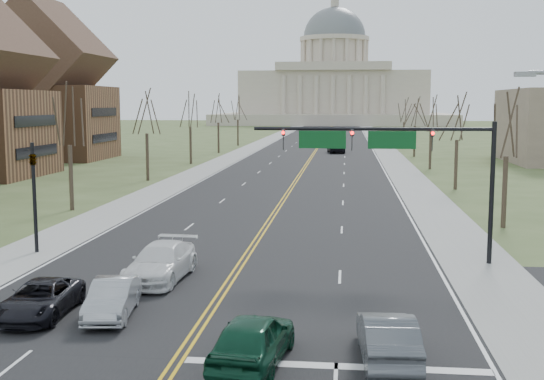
% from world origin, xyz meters
% --- Properties ---
extents(ground, '(600.00, 600.00, 0.00)m').
position_xyz_m(ground, '(0.00, 0.00, 0.00)').
color(ground, '#425229').
rests_on(ground, ground).
extents(road, '(20.00, 380.00, 0.01)m').
position_xyz_m(road, '(0.00, 110.00, 0.01)').
color(road, black).
rests_on(road, ground).
extents(cross_road, '(120.00, 14.00, 0.01)m').
position_xyz_m(cross_road, '(0.00, 6.00, 0.01)').
color(cross_road, black).
rests_on(cross_road, ground).
extents(sidewalk_left, '(4.00, 380.00, 0.03)m').
position_xyz_m(sidewalk_left, '(-12.00, 110.00, 0.01)').
color(sidewalk_left, gray).
rests_on(sidewalk_left, ground).
extents(sidewalk_right, '(4.00, 380.00, 0.03)m').
position_xyz_m(sidewalk_right, '(12.00, 110.00, 0.01)').
color(sidewalk_right, gray).
rests_on(sidewalk_right, ground).
extents(center_line, '(0.42, 380.00, 0.01)m').
position_xyz_m(center_line, '(0.00, 110.00, 0.01)').
color(center_line, gold).
rests_on(center_line, road).
extents(edge_line_left, '(0.15, 380.00, 0.01)m').
position_xyz_m(edge_line_left, '(-9.80, 110.00, 0.01)').
color(edge_line_left, silver).
rests_on(edge_line_left, road).
extents(edge_line_right, '(0.15, 380.00, 0.01)m').
position_xyz_m(edge_line_right, '(9.80, 110.00, 0.01)').
color(edge_line_right, silver).
rests_on(edge_line_right, road).
extents(stop_bar, '(9.50, 0.50, 0.01)m').
position_xyz_m(stop_bar, '(5.00, -1.00, 0.01)').
color(stop_bar, silver).
rests_on(stop_bar, road).
extents(capitol, '(90.00, 60.00, 50.00)m').
position_xyz_m(capitol, '(0.00, 249.91, 14.20)').
color(capitol, beige).
rests_on(capitol, ground).
extents(signal_mast, '(12.12, 0.44, 7.20)m').
position_xyz_m(signal_mast, '(7.45, 13.50, 5.76)').
color(signal_mast, black).
rests_on(signal_mast, ground).
extents(signal_left, '(0.32, 0.36, 6.00)m').
position_xyz_m(signal_left, '(-11.50, 13.50, 3.71)').
color(signal_left, black).
rests_on(signal_left, ground).
extents(tree_r_0, '(3.74, 3.74, 8.50)m').
position_xyz_m(tree_r_0, '(15.50, 24.00, 6.55)').
color(tree_r_0, '#3C2E23').
rests_on(tree_r_0, ground).
extents(tree_l_0, '(3.96, 3.96, 9.00)m').
position_xyz_m(tree_l_0, '(-15.50, 28.00, 6.94)').
color(tree_l_0, '#3C2E23').
rests_on(tree_l_0, ground).
extents(tree_r_1, '(3.74, 3.74, 8.50)m').
position_xyz_m(tree_r_1, '(15.50, 44.00, 6.55)').
color(tree_r_1, '#3C2E23').
rests_on(tree_r_1, ground).
extents(tree_l_1, '(3.96, 3.96, 9.00)m').
position_xyz_m(tree_l_1, '(-15.50, 48.00, 6.94)').
color(tree_l_1, '#3C2E23').
rests_on(tree_l_1, ground).
extents(tree_r_2, '(3.74, 3.74, 8.50)m').
position_xyz_m(tree_r_2, '(15.50, 64.00, 6.55)').
color(tree_r_2, '#3C2E23').
rests_on(tree_r_2, ground).
extents(tree_l_2, '(3.96, 3.96, 9.00)m').
position_xyz_m(tree_l_2, '(-15.50, 68.00, 6.94)').
color(tree_l_2, '#3C2E23').
rests_on(tree_l_2, ground).
extents(tree_r_3, '(3.74, 3.74, 8.50)m').
position_xyz_m(tree_r_3, '(15.50, 84.00, 6.55)').
color(tree_r_3, '#3C2E23').
rests_on(tree_r_3, ground).
extents(tree_l_3, '(3.96, 3.96, 9.00)m').
position_xyz_m(tree_l_3, '(-15.50, 88.00, 6.94)').
color(tree_l_3, '#3C2E23').
rests_on(tree_l_3, ground).
extents(tree_r_4, '(3.74, 3.74, 8.50)m').
position_xyz_m(tree_r_4, '(15.50, 104.00, 6.55)').
color(tree_r_4, '#3C2E23').
rests_on(tree_r_4, ground).
extents(tree_l_4, '(3.96, 3.96, 9.00)m').
position_xyz_m(tree_l_4, '(-15.50, 108.00, 6.94)').
color(tree_l_4, '#3C2E23').
rests_on(tree_l_4, ground).
extents(bldg_left_far, '(17.10, 14.28, 23.25)m').
position_xyz_m(bldg_left_far, '(-38.00, 74.00, 9.54)').
color(bldg_left_far, brown).
rests_on(bldg_left_far, ground).
extents(car_nb_inner_lead, '(2.53, 5.04, 1.65)m').
position_xyz_m(car_nb_inner_lead, '(2.42, -1.15, 0.84)').
color(car_nb_inner_lead, '#0D3A25').
rests_on(car_nb_inner_lead, road).
extents(car_nb_outer_lead, '(1.92, 4.79, 1.55)m').
position_xyz_m(car_nb_outer_lead, '(6.59, -0.41, 0.79)').
color(car_nb_outer_lead, '#51565A').
rests_on(car_nb_outer_lead, road).
extents(car_sb_inner_lead, '(2.06, 4.46, 1.42)m').
position_xyz_m(car_sb_inner_lead, '(-3.56, 3.07, 0.72)').
color(car_sb_inner_lead, '#9A9DA1').
rests_on(car_sb_inner_lead, road).
extents(car_sb_outer_lead, '(2.43, 4.88, 1.33)m').
position_xyz_m(car_sb_outer_lead, '(-6.33, 2.82, 0.68)').
color(car_sb_outer_lead, black).
rests_on(car_sb_outer_lead, road).
extents(car_sb_inner_second, '(2.64, 5.81, 1.65)m').
position_xyz_m(car_sb_inner_second, '(-3.19, 8.57, 0.84)').
color(car_sb_inner_second, white).
rests_on(car_sb_inner_second, road).
extents(car_far_nb, '(3.17, 5.68, 1.50)m').
position_xyz_m(car_far_nb, '(3.54, 90.33, 0.76)').
color(car_far_nb, black).
rests_on(car_far_nb, road).
extents(car_far_sb, '(1.96, 4.72, 1.60)m').
position_xyz_m(car_far_sb, '(-1.33, 139.31, 0.81)').
color(car_far_sb, '#4D4E54').
rests_on(car_far_sb, road).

